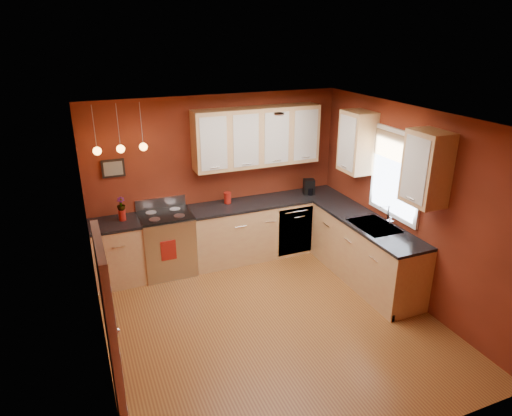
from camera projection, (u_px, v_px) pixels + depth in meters
name	position (u px, v px, depth m)	size (l,w,h in m)	color
floor	(271.00, 322.00, 5.84)	(4.20, 4.20, 0.00)	olive
ceiling	(274.00, 119.00, 4.88)	(4.00, 4.20, 0.02)	silver
wall_back	(218.00, 179.00, 7.17)	(4.00, 0.02, 2.60)	maroon
wall_front	(384.00, 331.00, 3.56)	(4.00, 0.02, 2.60)	maroon
wall_left	(94.00, 260.00, 4.65)	(0.02, 4.20, 2.60)	maroon
wall_right	(409.00, 206.00, 6.07)	(0.02, 4.20, 2.60)	maroon
base_cabinets_back_left	(118.00, 253.00, 6.64)	(0.70, 0.60, 0.90)	tan
base_cabinets_back_right	(267.00, 228.00, 7.48)	(2.54, 0.60, 0.90)	tan
base_cabinets_right	(365.00, 252.00, 6.66)	(0.60, 2.10, 0.90)	tan
counter_back_left	(114.00, 224.00, 6.46)	(0.70, 0.62, 0.04)	black
counter_back_right	(267.00, 201.00, 7.31)	(2.54, 0.62, 0.04)	black
counter_right	(368.00, 223.00, 6.49)	(0.62, 2.10, 0.04)	black
gas_range	(167.00, 243.00, 6.88)	(0.76, 0.64, 1.11)	#B5B5BA
dishwasher_front	(295.00, 231.00, 7.36)	(0.60, 0.02, 0.80)	#B5B5BA
sink	(374.00, 227.00, 6.37)	(0.50, 0.70, 0.33)	#99999E
window	(396.00, 172.00, 6.18)	(0.06, 1.02, 1.22)	white
door_left_wall	(114.00, 353.00, 3.73)	(0.12, 0.82, 2.05)	white
upper_cabinets_back	(257.00, 137.00, 6.99)	(2.00, 0.35, 0.90)	tan
upper_cabinets_right	(388.00, 154.00, 6.05)	(0.35, 1.95, 0.90)	tan
wall_picture	(113.00, 168.00, 6.47)	(0.32, 0.03, 0.26)	black
pendant_lights	(121.00, 148.00, 6.09)	(0.71, 0.11, 0.66)	#99999E
red_canister	(228.00, 198.00, 7.14)	(0.12, 0.12, 0.18)	maroon
red_vase	(122.00, 215.00, 6.50)	(0.10, 0.10, 0.16)	maroon
flowers	(121.00, 204.00, 6.44)	(0.12, 0.12, 0.21)	maroon
coffee_maker	(309.00, 187.00, 7.53)	(0.20, 0.20, 0.25)	black
soap_pump	(390.00, 222.00, 6.25)	(0.08, 0.08, 0.17)	white
dish_towel	(169.00, 250.00, 6.57)	(0.22, 0.02, 0.30)	maroon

